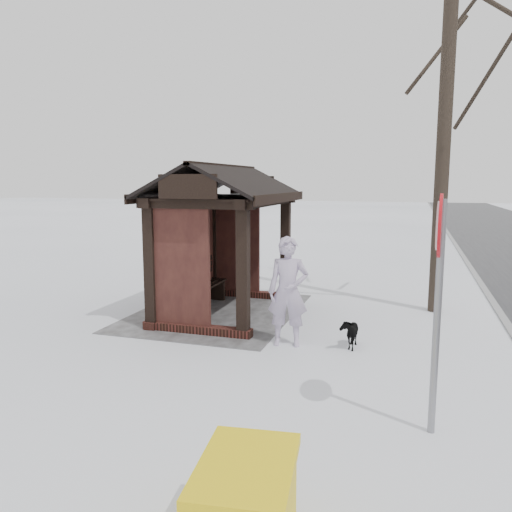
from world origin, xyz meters
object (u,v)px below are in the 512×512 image
at_px(tree_near, 451,6).
at_px(dog, 349,332).
at_px(grit_bin, 246,512).
at_px(bus_shelter, 218,210).
at_px(pedestrian, 288,292).
at_px(road_sign, 438,266).

height_order(tree_near, dog, tree_near).
height_order(tree_near, grit_bin, tree_near).
relative_size(bus_shelter, tree_near, 0.40).
distance_m(pedestrian, grit_bin, 4.94).
xyz_separation_m(dog, grit_bin, (5.02, -0.13, 0.13)).
distance_m(dog, road_sign, 3.29).
xyz_separation_m(bus_shelter, tree_near, (-1.50, 4.36, 3.99)).
bearing_deg(pedestrian, dog, 0.49).
xyz_separation_m(tree_near, pedestrian, (3.11, -2.47, -5.23)).
relative_size(grit_bin, road_sign, 0.41).
height_order(dog, road_sign, road_sign).
distance_m(pedestrian, road_sign, 3.42).
distance_m(bus_shelter, road_sign, 5.77).
bearing_deg(pedestrian, grit_bin, -89.69).
xyz_separation_m(grit_bin, road_sign, (-2.41, 1.33, 1.48)).
bearing_deg(bus_shelter, pedestrian, 49.57).
height_order(tree_near, road_sign, tree_near).
bearing_deg(bus_shelter, tree_near, 108.99).
relative_size(pedestrian, grit_bin, 1.72).
distance_m(bus_shelter, dog, 3.75).
relative_size(bus_shelter, dog, 5.87).
height_order(bus_shelter, tree_near, tree_near).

